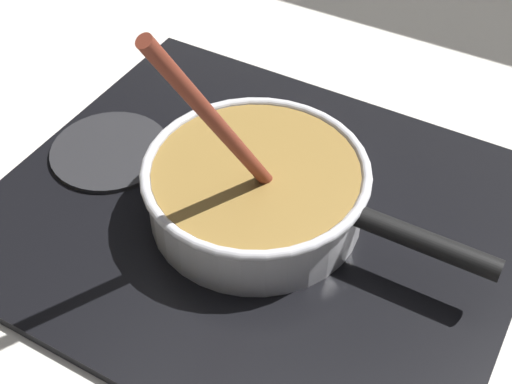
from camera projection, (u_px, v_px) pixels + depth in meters
ground at (201, 272)px, 0.74m from camera, size 2.40×1.60×0.04m
hob_plate at (256, 216)px, 0.76m from camera, size 0.56×0.48×0.01m
burner_ring at (256, 210)px, 0.76m from camera, size 0.16×0.16×0.01m
spare_burner at (110, 151)px, 0.83m from camera, size 0.14×0.14×0.01m
cooking_pan at (257, 189)px, 0.73m from camera, size 0.38×0.25×0.29m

